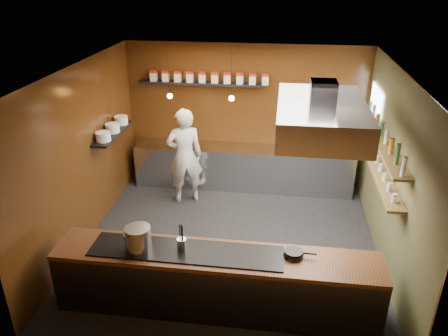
% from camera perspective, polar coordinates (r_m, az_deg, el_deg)
% --- Properties ---
extents(floor, '(5.00, 5.00, 0.00)m').
position_cam_1_polar(floor, '(7.73, 0.82, -9.72)').
color(floor, black).
rests_on(floor, ground).
extents(back_wall, '(5.00, 0.00, 5.00)m').
position_cam_1_polar(back_wall, '(9.30, 2.80, 6.82)').
color(back_wall, '#351609').
rests_on(back_wall, ground).
extents(left_wall, '(0.00, 5.00, 5.00)m').
position_cam_1_polar(left_wall, '(7.67, -17.99, 1.48)').
color(left_wall, '#351609').
rests_on(left_wall, ground).
extents(right_wall, '(0.00, 5.00, 5.00)m').
position_cam_1_polar(right_wall, '(7.16, 21.19, -0.73)').
color(right_wall, brown).
rests_on(right_wall, ground).
extents(ceiling, '(5.00, 5.00, 0.00)m').
position_cam_1_polar(ceiling, '(6.50, 0.99, 12.54)').
color(ceiling, silver).
rests_on(ceiling, back_wall).
extents(window_pane, '(0.00, 1.00, 1.00)m').
position_cam_1_polar(window_pane, '(8.55, 19.02, 6.64)').
color(window_pane, white).
rests_on(window_pane, right_wall).
extents(prep_counter, '(4.60, 0.65, 0.90)m').
position_cam_1_polar(prep_counter, '(9.38, 2.48, 0.09)').
color(prep_counter, silver).
rests_on(prep_counter, floor).
extents(pass_counter, '(4.40, 0.72, 0.94)m').
position_cam_1_polar(pass_counter, '(6.19, -1.08, -14.57)').
color(pass_counter, '#38383D').
rests_on(pass_counter, floor).
extents(tin_shelf, '(2.60, 0.26, 0.04)m').
position_cam_1_polar(tin_shelf, '(9.09, -2.96, 10.98)').
color(tin_shelf, black).
rests_on(tin_shelf, back_wall).
extents(plate_shelf, '(0.30, 1.40, 0.04)m').
position_cam_1_polar(plate_shelf, '(8.43, -14.27, 4.45)').
color(plate_shelf, black).
rests_on(plate_shelf, left_wall).
extents(bottle_shelf_upper, '(0.26, 2.80, 0.04)m').
position_cam_1_polar(bottle_shelf_upper, '(7.23, 20.00, 3.36)').
color(bottle_shelf_upper, brown).
rests_on(bottle_shelf_upper, right_wall).
extents(bottle_shelf_lower, '(0.26, 2.80, 0.04)m').
position_cam_1_polar(bottle_shelf_lower, '(7.41, 19.47, -0.01)').
color(bottle_shelf_lower, brown).
rests_on(bottle_shelf_lower, right_wall).
extents(extractor_hood, '(1.20, 2.00, 0.72)m').
position_cam_1_polar(extractor_hood, '(6.22, 12.55, 6.64)').
color(extractor_hood, '#38383D').
rests_on(extractor_hood, ceiling).
extents(pendant_left, '(0.10, 0.10, 0.95)m').
position_cam_1_polar(pendant_left, '(8.59, -7.09, 9.65)').
color(pendant_left, black).
rests_on(pendant_left, ceiling).
extents(pendant_right, '(0.10, 0.10, 0.95)m').
position_cam_1_polar(pendant_right, '(8.37, 0.99, 9.42)').
color(pendant_right, black).
rests_on(pendant_right, ceiling).
extents(storage_tins, '(2.43, 0.13, 0.22)m').
position_cam_1_polar(storage_tins, '(9.03, -2.02, 11.77)').
color(storage_tins, beige).
rests_on(storage_tins, tin_shelf).
extents(plate_stacks, '(0.26, 1.16, 0.16)m').
position_cam_1_polar(plate_stacks, '(8.40, -14.35, 5.09)').
color(plate_stacks, white).
rests_on(plate_stacks, plate_shelf).
extents(bottles, '(0.06, 2.66, 0.24)m').
position_cam_1_polar(bottles, '(7.18, 20.16, 4.40)').
color(bottles, silver).
rests_on(bottles, bottle_shelf_upper).
extents(wine_glasses, '(0.07, 2.37, 0.13)m').
position_cam_1_polar(wine_glasses, '(7.37, 19.57, 0.59)').
color(wine_glasses, silver).
rests_on(wine_glasses, bottle_shelf_lower).
extents(stockpot_large, '(0.42, 0.42, 0.34)m').
position_cam_1_polar(stockpot_large, '(5.97, -11.14, -9.03)').
color(stockpot_large, silver).
rests_on(stockpot_large, pass_counter).
extents(stockpot_small, '(0.30, 0.30, 0.27)m').
position_cam_1_polar(stockpot_small, '(5.99, -11.53, -9.38)').
color(stockpot_small, '#B5B7BC').
rests_on(stockpot_small, pass_counter).
extents(utensil_crock, '(0.13, 0.13, 0.17)m').
position_cam_1_polar(utensil_crock, '(5.94, -5.54, -9.87)').
color(utensil_crock, silver).
rests_on(utensil_crock, pass_counter).
extents(frying_pan, '(0.43, 0.26, 0.07)m').
position_cam_1_polar(frying_pan, '(5.91, 9.13, -10.91)').
color(frying_pan, black).
rests_on(frying_pan, pass_counter).
extents(butter_jar, '(0.11, 0.11, 0.08)m').
position_cam_1_polar(butter_jar, '(5.85, 8.85, -11.41)').
color(butter_jar, yellow).
rests_on(butter_jar, pass_counter).
extents(espresso_machine, '(0.41, 0.39, 0.36)m').
position_cam_1_polar(espresso_machine, '(9.13, 15.75, 2.71)').
color(espresso_machine, black).
rests_on(espresso_machine, prep_counter).
extents(chef, '(0.83, 0.69, 1.95)m').
position_cam_1_polar(chef, '(8.64, -5.16, 1.56)').
color(chef, white).
rests_on(chef, floor).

